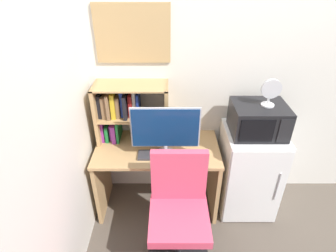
{
  "coord_description": "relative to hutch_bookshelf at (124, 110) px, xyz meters",
  "views": [
    {
      "loc": [
        -0.88,
        -2.32,
        2.2
      ],
      "look_at": [
        -0.88,
        -0.32,
        0.97
      ],
      "focal_mm": 29.14,
      "sensor_mm": 36.0,
      "label": 1
    }
  ],
  "objects": [
    {
      "name": "mini_fridge",
      "position": [
        1.19,
        -0.15,
        -0.59
      ],
      "size": [
        0.53,
        0.54,
        0.88
      ],
      "color": "white",
      "rests_on": "ground_plane"
    },
    {
      "name": "desk_fan",
      "position": [
        1.24,
        -0.16,
        0.25
      ],
      "size": [
        0.16,
        0.11,
        0.24
      ],
      "color": "silver",
      "rests_on": "microwave"
    },
    {
      "name": "keyboard",
      "position": [
        0.36,
        -0.29,
        -0.3
      ],
      "size": [
        0.43,
        0.14,
        0.02
      ],
      "primitive_type": "cube",
      "color": "#333338",
      "rests_on": "desk"
    },
    {
      "name": "wall_back",
      "position": [
        1.69,
        0.15,
        0.27
      ],
      "size": [
        6.4,
        0.04,
        2.6
      ],
      "primitive_type": "cube",
      "color": "silver",
      "rests_on": "ground_plane"
    },
    {
      "name": "hutch_bookshelf",
      "position": [
        0.0,
        0.0,
        0.0
      ],
      "size": [
        0.65,
        0.29,
        0.56
      ],
      "color": "tan",
      "rests_on": "desk"
    },
    {
      "name": "microwave",
      "position": [
        1.19,
        -0.15,
        -0.01
      ],
      "size": [
        0.46,
        0.38,
        0.27
      ],
      "color": "black",
      "rests_on": "mini_fridge"
    },
    {
      "name": "desk",
      "position": [
        0.31,
        -0.16,
        -0.53
      ],
      "size": [
        1.14,
        0.59,
        0.72
      ],
      "color": "tan",
      "rests_on": "ground_plane"
    },
    {
      "name": "desk_chair",
      "position": [
        0.49,
        -0.72,
        -0.6
      ],
      "size": [
        0.53,
        0.53,
        0.99
      ],
      "color": "black",
      "rests_on": "ground_plane"
    },
    {
      "name": "computer_mouse",
      "position": [
        0.67,
        -0.26,
        -0.29
      ],
      "size": [
        0.06,
        0.08,
        0.03
      ],
      "primitive_type": "ellipsoid",
      "color": "silver",
      "rests_on": "desk"
    },
    {
      "name": "wall_corkboard",
      "position": [
        0.11,
        0.12,
        0.64
      ],
      "size": [
        0.63,
        0.02,
        0.48
      ],
      "primitive_type": "cube",
      "color": "tan"
    },
    {
      "name": "monitor",
      "position": [
        0.38,
        -0.28,
        -0.05
      ],
      "size": [
        0.58,
        0.2,
        0.47
      ],
      "color": "#B7B7BC",
      "rests_on": "desk"
    }
  ]
}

